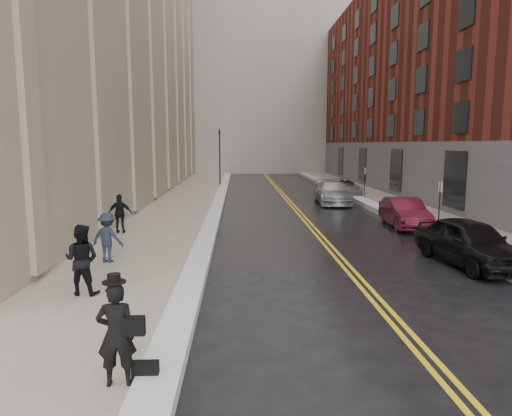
{
  "coord_description": "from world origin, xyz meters",
  "views": [
    {
      "loc": [
        -0.92,
        -11.5,
        3.85
      ],
      "look_at": [
        -0.3,
        4.53,
        1.6
      ],
      "focal_mm": 32.0,
      "sensor_mm": 36.0,
      "label": 1
    }
  ],
  "objects": [
    {
      "name": "pedestrian_c",
      "position": [
        -5.88,
        7.57,
        0.97
      ],
      "size": [
        0.99,
        0.47,
        1.63
      ],
      "primitive_type": "imported",
      "rotation": [
        0.0,
        0.0,
        3.22
      ],
      "color": "black",
      "rests_on": "sidewalk_left"
    },
    {
      "name": "car_maroon",
      "position": [
        6.8,
        9.16,
        0.68
      ],
      "size": [
        1.68,
        4.2,
        1.36
      ],
      "primitive_type": "imported",
      "rotation": [
        0.0,
        0.0,
        -0.06
      ],
      "color": "#450C18",
      "rests_on": "ground"
    },
    {
      "name": "ground",
      "position": [
        0.0,
        0.0,
        0.0
      ],
      "size": [
        160.0,
        160.0,
        0.0
      ],
      "primitive_type": "plane",
      "color": "black",
      "rests_on": "ground"
    },
    {
      "name": "car_silver_near",
      "position": [
        5.2,
        17.76,
        0.73
      ],
      "size": [
        2.29,
        5.14,
        1.47
      ],
      "primitive_type": "imported",
      "rotation": [
        0.0,
        0.0,
        -0.05
      ],
      "color": "#999BA1",
      "rests_on": "ground"
    },
    {
      "name": "tower_far_right",
      "position": [
        14.0,
        66.0,
        22.0
      ],
      "size": [
        22.0,
        18.0,
        44.0
      ],
      "primitive_type": "cube",
      "color": "slate",
      "rests_on": "ground"
    },
    {
      "name": "parking_sign_near",
      "position": [
        7.9,
        8.0,
        1.36
      ],
      "size": [
        0.06,
        0.35,
        2.23
      ],
      "color": "black",
      "rests_on": "ground"
    },
    {
      "name": "pedestrian_a",
      "position": [
        -4.8,
        -0.39,
        1.03
      ],
      "size": [
        0.94,
        0.79,
        1.76
      ],
      "primitive_type": "imported",
      "rotation": [
        0.0,
        0.0,
        2.99
      ],
      "color": "black",
      "rests_on": "sidewalk_left"
    },
    {
      "name": "snow_ridge_right",
      "position": [
        7.15,
        16.0,
        0.15
      ],
      "size": [
        0.85,
        60.8,
        0.3
      ],
      "primitive_type": "cube",
      "color": "silver",
      "rests_on": "ground"
    },
    {
      "name": "sidewalk_right",
      "position": [
        9.0,
        16.0,
        0.07
      ],
      "size": [
        3.0,
        64.0,
        0.15
      ],
      "primitive_type": "cube",
      "color": "gray",
      "rests_on": "ground"
    },
    {
      "name": "parking_sign_far",
      "position": [
        7.9,
        20.0,
        1.36
      ],
      "size": [
        0.06,
        0.35,
        2.23
      ],
      "color": "black",
      "rests_on": "ground"
    },
    {
      "name": "building_right",
      "position": [
        17.5,
        23.0,
        9.0
      ],
      "size": [
        14.0,
        50.0,
        18.0
      ],
      "primitive_type": "cube",
      "color": "maroon",
      "rests_on": "ground"
    },
    {
      "name": "pedestrian_main",
      "position": [
        -2.8,
        -4.79,
        0.97
      ],
      "size": [
        0.64,
        0.45,
        1.64
      ],
      "primitive_type": "imported",
      "rotation": [
        0.0,
        0.0,
        3.25
      ],
      "color": "black",
      "rests_on": "sidewalk_left"
    },
    {
      "name": "lane_stripe_a",
      "position": [
        2.38,
        16.0,
        0.0
      ],
      "size": [
        0.12,
        64.0,
        0.01
      ],
      "primitive_type": "cube",
      "color": "gold",
      "rests_on": "ground"
    },
    {
      "name": "snow_ridge_left",
      "position": [
        -2.2,
        16.0,
        0.13
      ],
      "size": [
        0.7,
        60.8,
        0.26
      ],
      "primitive_type": "cube",
      "color": "silver",
      "rests_on": "ground"
    },
    {
      "name": "car_silver_far",
      "position": [
        6.8,
        21.76,
        0.67
      ],
      "size": [
        2.54,
        4.94,
        1.33
      ],
      "primitive_type": "imported",
      "rotation": [
        0.0,
        0.0,
        -0.07
      ],
      "color": "#919498",
      "rests_on": "ground"
    },
    {
      "name": "car_black",
      "position": [
        6.44,
        2.47,
        0.75
      ],
      "size": [
        2.26,
        4.59,
        1.5
      ],
      "primitive_type": "imported",
      "rotation": [
        0.0,
        0.0,
        0.11
      ],
      "color": "black",
      "rests_on": "ground"
    },
    {
      "name": "sidewalk_left",
      "position": [
        -4.5,
        16.0,
        0.07
      ],
      "size": [
        4.0,
        64.0,
        0.15
      ],
      "primitive_type": "cube",
      "color": "gray",
      "rests_on": "ground"
    },
    {
      "name": "traffic_signal",
      "position": [
        -2.6,
        30.0,
        3.08
      ],
      "size": [
        0.18,
        0.15,
        5.2
      ],
      "color": "black",
      "rests_on": "ground"
    },
    {
      "name": "lane_stripe_b",
      "position": [
        2.62,
        16.0,
        0.0
      ],
      "size": [
        0.12,
        64.0,
        0.01
      ],
      "primitive_type": "cube",
      "color": "gold",
      "rests_on": "ground"
    },
    {
      "name": "pedestrian_b",
      "position": [
        -5.06,
        2.74,
        0.94
      ],
      "size": [
        1.12,
        0.8,
        1.58
      ],
      "primitive_type": "imported",
      "rotation": [
        0.0,
        0.0,
        2.91
      ],
      "color": "#1B2332",
      "rests_on": "sidewalk_left"
    }
  ]
}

